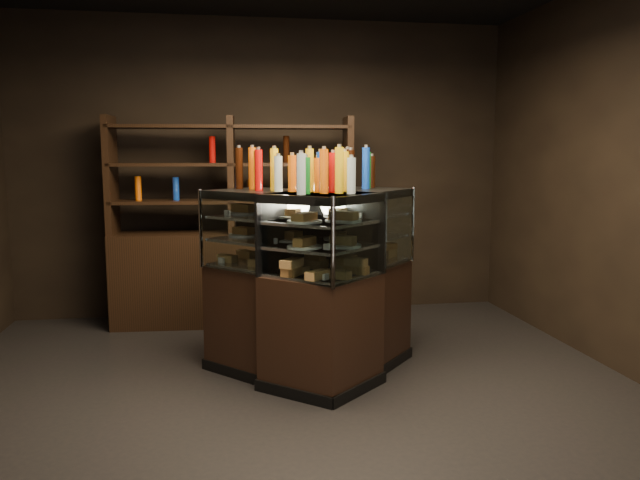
# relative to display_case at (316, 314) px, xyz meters

# --- Properties ---
(ground) EXTENTS (5.00, 5.00, 0.00)m
(ground) POSITION_rel_display_case_xyz_m (-0.22, -0.52, -0.47)
(ground) COLOR black
(ground) RESTS_ON ground
(room_shell) EXTENTS (5.02, 5.02, 3.01)m
(room_shell) POSITION_rel_display_case_xyz_m (-0.22, -0.52, 1.47)
(room_shell) COLOR black
(room_shell) RESTS_ON ground
(display_case) EXTENTS (1.69, 1.38, 1.39)m
(display_case) POSITION_rel_display_case_xyz_m (0.00, 0.00, 0.00)
(display_case) COLOR black
(display_case) RESTS_ON ground
(food_display) EXTENTS (1.30, 0.98, 0.43)m
(food_display) POSITION_rel_display_case_xyz_m (0.00, -0.00, 0.59)
(food_display) COLOR #B47240
(food_display) RESTS_ON display_case
(bottles_top) EXTENTS (1.12, 0.84, 0.30)m
(bottles_top) POSITION_rel_display_case_xyz_m (-0.00, 0.00, 1.06)
(bottles_top) COLOR #147223
(bottles_top) RESTS_ON display_case
(potted_conifer) EXTENTS (0.35, 0.35, 0.75)m
(potted_conifer) POSITION_rel_display_case_xyz_m (0.70, 0.69, -0.04)
(potted_conifer) COLOR black
(potted_conifer) RESTS_ON ground
(back_shelving) EXTENTS (2.32, 0.57, 2.00)m
(back_shelving) POSITION_rel_display_case_xyz_m (-0.57, 1.53, 0.14)
(back_shelving) COLOR black
(back_shelving) RESTS_ON ground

